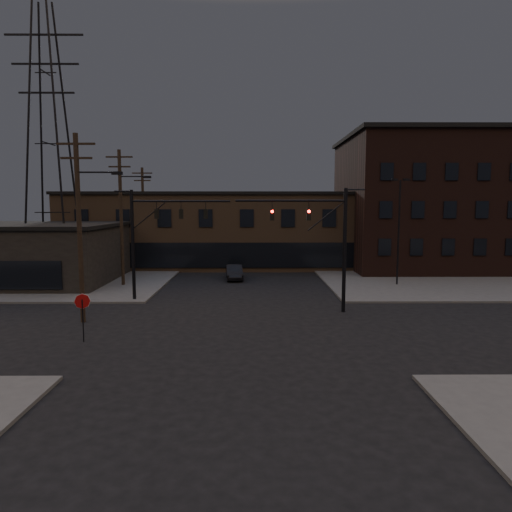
{
  "coord_description": "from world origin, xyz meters",
  "views": [
    {
      "loc": [
        0.6,
        -24.59,
        6.92
      ],
      "look_at": [
        0.82,
        5.99,
        3.5
      ],
      "focal_mm": 32.0,
      "sensor_mm": 36.0,
      "label": 1
    }
  ],
  "objects": [
    {
      "name": "parked_car_lot_b",
      "position": [
        18.76,
        22.19,
        0.9
      ],
      "size": [
        5.47,
        2.98,
        1.51
      ],
      "primitive_type": "imported",
      "rotation": [
        0.0,
        0.0,
        1.75
      ],
      "color": "#BABABD",
      "rests_on": "sidewalk_ne"
    },
    {
      "name": "car_crossing",
      "position": [
        -1.14,
        17.57,
        0.69
      ],
      "size": [
        1.83,
        4.3,
        1.38
      ],
      "primitive_type": "imported",
      "rotation": [
        0.0,
        0.0,
        0.09
      ],
      "color": "black",
      "rests_on": "ground"
    },
    {
      "name": "lot_light_a",
      "position": [
        13.0,
        14.0,
        5.51
      ],
      "size": [
        1.5,
        0.28,
        9.14
      ],
      "color": "black",
      "rests_on": "ground"
    },
    {
      "name": "transmission_tower",
      "position": [
        -18.0,
        18.0,
        12.5
      ],
      "size": [
        7.0,
        7.0,
        25.0
      ],
      "primitive_type": null,
      "color": "black",
      "rests_on": "ground"
    },
    {
      "name": "sidewalk_ne",
      "position": [
        22.0,
        22.0,
        0.07
      ],
      "size": [
        30.0,
        30.0,
        0.15
      ],
      "primitive_type": "cube",
      "color": "#474744",
      "rests_on": "ground"
    },
    {
      "name": "building_left",
      "position": [
        -20.0,
        16.0,
        2.5
      ],
      "size": [
        16.0,
        12.0,
        5.0
      ],
      "primitive_type": "cube",
      "color": "black",
      "rests_on": "ground"
    },
    {
      "name": "utility_pole_near",
      "position": [
        -9.43,
        2.0,
        5.87
      ],
      "size": [
        3.7,
        0.28,
        11.0
      ],
      "color": "black",
      "rests_on": "ground"
    },
    {
      "name": "building_row",
      "position": [
        0.0,
        28.0,
        4.0
      ],
      "size": [
        40.0,
        12.0,
        8.0
      ],
      "primitive_type": "cube",
      "color": "brown",
      "rests_on": "ground"
    },
    {
      "name": "utility_pole_far",
      "position": [
        -11.5,
        26.0,
        5.78
      ],
      "size": [
        2.2,
        0.28,
        11.0
      ],
      "color": "black",
      "rests_on": "ground"
    },
    {
      "name": "utility_pole_mid",
      "position": [
        -10.44,
        14.0,
        6.13
      ],
      "size": [
        3.7,
        0.28,
        11.5
      ],
      "color": "black",
      "rests_on": "ground"
    },
    {
      "name": "lot_light_b",
      "position": [
        19.0,
        19.0,
        5.51
      ],
      "size": [
        1.5,
        0.28,
        9.14
      ],
      "color": "black",
      "rests_on": "ground"
    },
    {
      "name": "ground",
      "position": [
        0.0,
        0.0,
        0.0
      ],
      "size": [
        140.0,
        140.0,
        0.0
      ],
      "primitive_type": "plane",
      "color": "black",
      "rests_on": "ground"
    },
    {
      "name": "traffic_signal_far",
      "position": [
        -6.72,
        8.0,
        5.01
      ],
      "size": [
        7.12,
        0.24,
        8.0
      ],
      "color": "black",
      "rests_on": "ground"
    },
    {
      "name": "building_right",
      "position": [
        22.0,
        26.0,
        7.0
      ],
      "size": [
        22.0,
        16.0,
        14.0
      ],
      "primitive_type": "cube",
      "color": "black",
      "rests_on": "ground"
    },
    {
      "name": "sidewalk_nw",
      "position": [
        -22.0,
        22.0,
        0.07
      ],
      "size": [
        30.0,
        30.0,
        0.15
      ],
      "primitive_type": "cube",
      "color": "#474744",
      "rests_on": "ground"
    },
    {
      "name": "stop_sign",
      "position": [
        -8.0,
        -1.99,
        1.84
      ],
      "size": [
        0.72,
        0.33,
        2.48
      ],
      "color": "black",
      "rests_on": "ground"
    },
    {
      "name": "parked_car_lot_a",
      "position": [
        15.44,
        19.67,
        0.84
      ],
      "size": [
        4.34,
        2.81,
        1.38
      ],
      "primitive_type": "imported",
      "rotation": [
        0.0,
        0.0,
        1.89
      ],
      "color": "black",
      "rests_on": "sidewalk_ne"
    },
    {
      "name": "traffic_signal_near",
      "position": [
        5.36,
        4.5,
        4.93
      ],
      "size": [
        7.12,
        0.24,
        8.0
      ],
      "color": "black",
      "rests_on": "ground"
    }
  ]
}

